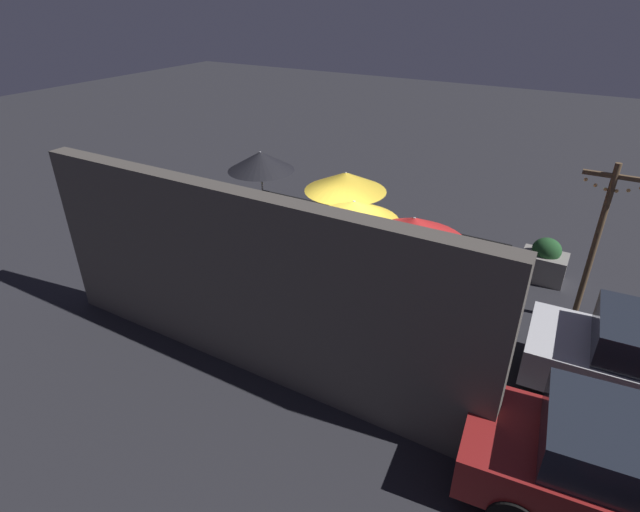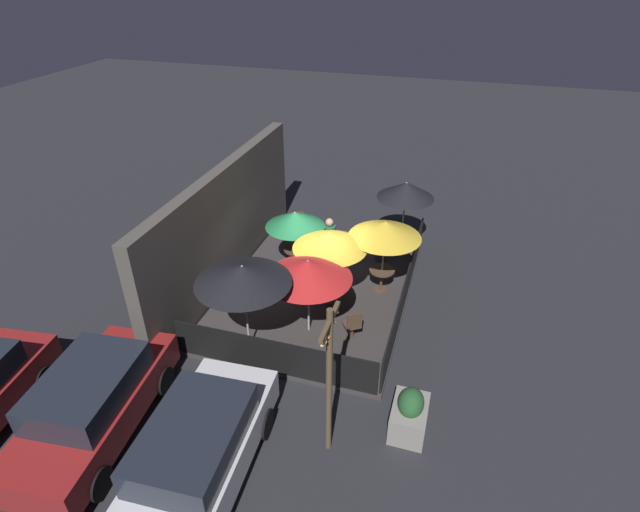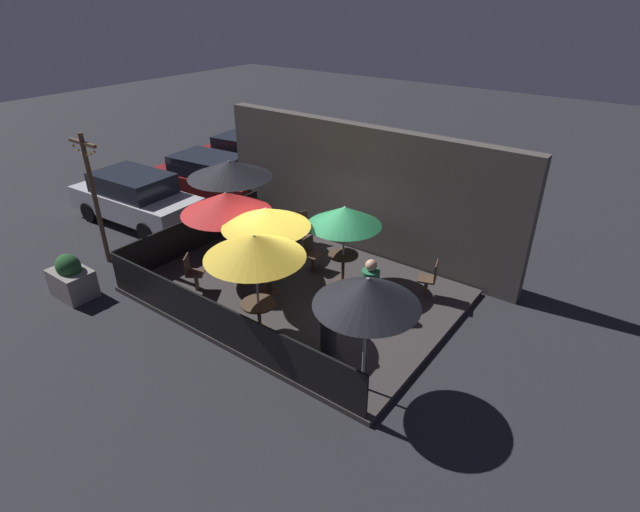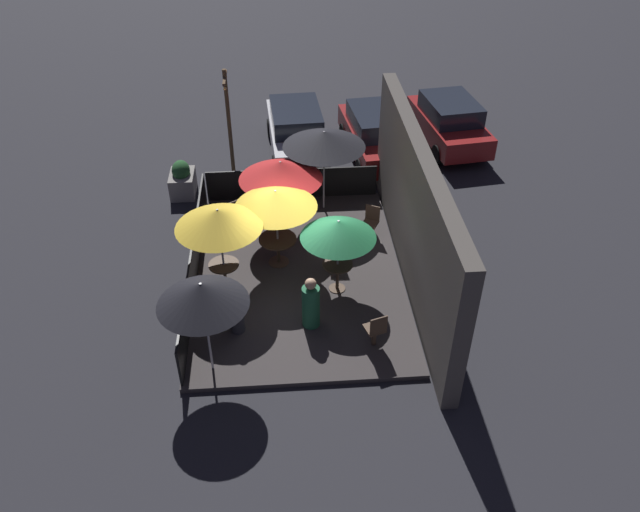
{
  "view_description": "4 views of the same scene",
  "coord_description": "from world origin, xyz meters",
  "px_view_note": "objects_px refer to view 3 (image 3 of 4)",
  "views": [
    {
      "loc": [
        -4.83,
        8.54,
        6.36
      ],
      "look_at": [
        -0.13,
        0.41,
        1.25
      ],
      "focal_mm": 28.0,
      "sensor_mm": 36.0,
      "label": 1
    },
    {
      "loc": [
        -11.55,
        -3.57,
        8.64
      ],
      "look_at": [
        0.38,
        0.06,
        0.98
      ],
      "focal_mm": 28.0,
      "sensor_mm": 36.0,
      "label": 2
    },
    {
      "loc": [
        6.58,
        -7.96,
        6.56
      ],
      "look_at": [
        0.72,
        -0.04,
        1.27
      ],
      "focal_mm": 28.0,
      "sensor_mm": 36.0,
      "label": 3
    },
    {
      "loc": [
        12.31,
        -0.36,
        10.02
      ],
      "look_at": [
        0.76,
        0.5,
        1.19
      ],
      "focal_mm": 35.0,
      "sensor_mm": 36.0,
      "label": 4
    }
  ],
  "objects_px": {
    "patio_umbrella_5": "(226,203)",
    "patio_chair_1": "(192,272)",
    "patron_1": "(370,289)",
    "dining_table_2": "(343,260)",
    "patio_umbrella_0": "(266,218)",
    "patio_chair_2": "(303,227)",
    "patio_umbrella_2": "(344,216)",
    "patio_chair_3": "(311,253)",
    "patio_chair_0": "(430,278)",
    "patio_umbrella_4": "(367,292)",
    "patio_umbrella_1": "(254,246)",
    "planter_box": "(71,278)",
    "parked_car_0": "(135,197)",
    "light_post": "(94,193)",
    "dining_table_1": "(259,309)",
    "patron_0": "(329,329)",
    "parked_car_1": "(209,178)",
    "parked_car_2": "(247,156)",
    "dining_table_0": "(269,269)"
  },
  "relations": [
    {
      "from": "dining_table_2",
      "to": "planter_box",
      "type": "distance_m",
      "value": 6.51
    },
    {
      "from": "patio_umbrella_4",
      "to": "planter_box",
      "type": "relative_size",
      "value": 2.11
    },
    {
      "from": "patio_umbrella_5",
      "to": "planter_box",
      "type": "bearing_deg",
      "value": -128.54
    },
    {
      "from": "patio_umbrella_2",
      "to": "patio_umbrella_1",
      "type": "bearing_deg",
      "value": -95.87
    },
    {
      "from": "planter_box",
      "to": "patio_umbrella_4",
      "type": "bearing_deg",
      "value": 10.28
    },
    {
      "from": "parked_car_0",
      "to": "dining_table_1",
      "type": "bearing_deg",
      "value": -19.34
    },
    {
      "from": "parked_car_1",
      "to": "parked_car_2",
      "type": "relative_size",
      "value": 1.05
    },
    {
      "from": "patio_umbrella_5",
      "to": "dining_table_2",
      "type": "height_order",
      "value": "patio_umbrella_5"
    },
    {
      "from": "patio_umbrella_5",
      "to": "parked_car_0",
      "type": "bearing_deg",
      "value": 172.92
    },
    {
      "from": "patio_chair_2",
      "to": "parked_car_1",
      "type": "relative_size",
      "value": 0.21
    },
    {
      "from": "patio_umbrella_2",
      "to": "patio_chair_3",
      "type": "xyz_separation_m",
      "value": [
        -1.01,
        0.04,
        -1.29
      ]
    },
    {
      "from": "patio_chair_2",
      "to": "patron_1",
      "type": "bearing_deg",
      "value": -1.22
    },
    {
      "from": "patio_chair_0",
      "to": "patron_1",
      "type": "xyz_separation_m",
      "value": [
        -0.8,
        -1.35,
        0.08
      ]
    },
    {
      "from": "patio_umbrella_5",
      "to": "patron_0",
      "type": "relative_size",
      "value": 1.9
    },
    {
      "from": "patio_umbrella_5",
      "to": "patio_chair_1",
      "type": "xyz_separation_m",
      "value": [
        -0.07,
        -1.19,
        -1.39
      ]
    },
    {
      "from": "patio_umbrella_5",
      "to": "patio_chair_0",
      "type": "xyz_separation_m",
      "value": [
        4.6,
        1.89,
        -1.38
      ]
    },
    {
      "from": "patron_0",
      "to": "parked_car_2",
      "type": "relative_size",
      "value": 0.28
    },
    {
      "from": "patio_chair_0",
      "to": "patron_0",
      "type": "relative_size",
      "value": 0.8
    },
    {
      "from": "patron_0",
      "to": "dining_table_2",
      "type": "bearing_deg",
      "value": 34.77
    },
    {
      "from": "dining_table_0",
      "to": "patio_chair_0",
      "type": "height_order",
      "value": "patio_chair_0"
    },
    {
      "from": "parked_car_0",
      "to": "patio_umbrella_1",
      "type": "bearing_deg",
      "value": -19.34
    },
    {
      "from": "planter_box",
      "to": "patio_umbrella_5",
      "type": "bearing_deg",
      "value": 51.46
    },
    {
      "from": "planter_box",
      "to": "parked_car_0",
      "type": "xyz_separation_m",
      "value": [
        -2.39,
        3.55,
        0.37
      ]
    },
    {
      "from": "patio_umbrella_0",
      "to": "patio_chair_2",
      "type": "height_order",
      "value": "patio_umbrella_0"
    },
    {
      "from": "patio_chair_2",
      "to": "parked_car_0",
      "type": "xyz_separation_m",
      "value": [
        -5.21,
        -1.77,
        0.22
      ]
    },
    {
      "from": "patio_umbrella_1",
      "to": "dining_table_2",
      "type": "distance_m",
      "value": 3.08
    },
    {
      "from": "patio_chair_3",
      "to": "parked_car_0",
      "type": "relative_size",
      "value": 0.2
    },
    {
      "from": "patio_umbrella_2",
      "to": "dining_table_1",
      "type": "distance_m",
      "value": 2.99
    },
    {
      "from": "patio_chair_1",
      "to": "patio_chair_2",
      "type": "height_order",
      "value": "patio_chair_2"
    },
    {
      "from": "patio_umbrella_4",
      "to": "parked_car_1",
      "type": "xyz_separation_m",
      "value": [
        -9.26,
        4.82,
        -1.34
      ]
    },
    {
      "from": "patio_umbrella_1",
      "to": "parked_car_2",
      "type": "xyz_separation_m",
      "value": [
        -7.3,
        7.25,
        -1.3
      ]
    },
    {
      "from": "patio_umbrella_4",
      "to": "patio_chair_3",
      "type": "bearing_deg",
      "value": 139.37
    },
    {
      "from": "dining_table_2",
      "to": "patio_chair_1",
      "type": "distance_m",
      "value": 3.62
    },
    {
      "from": "dining_table_1",
      "to": "patio_chair_3",
      "type": "height_order",
      "value": "patio_chair_3"
    },
    {
      "from": "planter_box",
      "to": "dining_table_2",
      "type": "bearing_deg",
      "value": 40.36
    },
    {
      "from": "parked_car_0",
      "to": "patron_1",
      "type": "bearing_deg",
      "value": -3.47
    },
    {
      "from": "patio_umbrella_1",
      "to": "light_post",
      "type": "xyz_separation_m",
      "value": [
        -5.58,
        -0.01,
        -0.16
      ]
    },
    {
      "from": "patio_umbrella_0",
      "to": "planter_box",
      "type": "distance_m",
      "value": 4.97
    },
    {
      "from": "patio_umbrella_2",
      "to": "parked_car_1",
      "type": "relative_size",
      "value": 0.46
    },
    {
      "from": "dining_table_0",
      "to": "patio_umbrella_5",
      "type": "bearing_deg",
      "value": 173.96
    },
    {
      "from": "patron_1",
      "to": "dining_table_2",
      "type": "bearing_deg",
      "value": 47.6
    },
    {
      "from": "patio_umbrella_2",
      "to": "patio_chair_1",
      "type": "height_order",
      "value": "patio_umbrella_2"
    },
    {
      "from": "planter_box",
      "to": "parked_car_2",
      "type": "distance_m",
      "value": 9.14
    },
    {
      "from": "patio_chair_2",
      "to": "dining_table_1",
      "type": "bearing_deg",
      "value": -36.68
    },
    {
      "from": "patio_umbrella_1",
      "to": "patron_1",
      "type": "relative_size",
      "value": 1.71
    },
    {
      "from": "patio_umbrella_4",
      "to": "patron_0",
      "type": "height_order",
      "value": "patio_umbrella_4"
    },
    {
      "from": "dining_table_2",
      "to": "patio_chair_0",
      "type": "distance_m",
      "value": 2.11
    },
    {
      "from": "patio_chair_0",
      "to": "patron_1",
      "type": "distance_m",
      "value": 1.58
    },
    {
      "from": "patio_umbrella_2",
      "to": "patio_umbrella_4",
      "type": "relative_size",
      "value": 0.86
    },
    {
      "from": "dining_table_0",
      "to": "planter_box",
      "type": "height_order",
      "value": "planter_box"
    }
  ]
}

